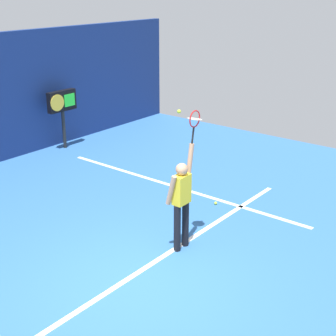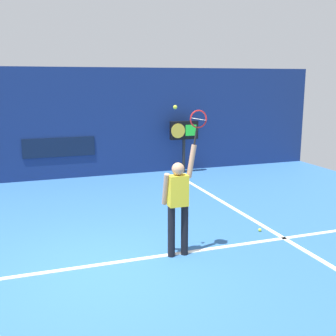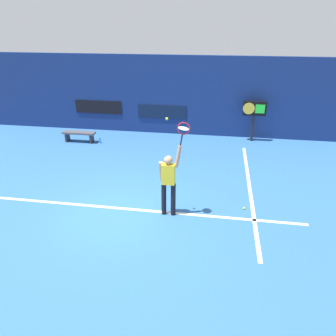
# 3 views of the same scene
# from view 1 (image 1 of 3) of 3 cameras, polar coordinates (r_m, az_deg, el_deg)

# --- Properties ---
(ground_plane) EXTENTS (18.00, 18.00, 0.00)m
(ground_plane) POSITION_cam_1_polar(r_m,az_deg,el_deg) (8.53, -3.59, -12.93)
(ground_plane) COLOR #2D609E
(court_baseline) EXTENTS (10.00, 0.10, 0.01)m
(court_baseline) POSITION_cam_1_polar(r_m,az_deg,el_deg) (8.63, -4.50, -12.48)
(court_baseline) COLOR white
(court_baseline) RESTS_ON ground_plane
(court_sideline) EXTENTS (0.10, 7.00, 0.01)m
(court_sideline) POSITION_cam_1_polar(r_m,az_deg,el_deg) (12.14, 0.92, -2.18)
(court_sideline) COLOR white
(court_sideline) RESTS_ON ground_plane
(tennis_player) EXTENTS (0.58, 0.31, 1.99)m
(tennis_player) POSITION_cam_1_polar(r_m,az_deg,el_deg) (9.05, 1.54, -3.50)
(tennis_player) COLOR black
(tennis_player) RESTS_ON ground_plane
(tennis_racket) EXTENTS (0.36, 0.27, 0.62)m
(tennis_racket) POSITION_cam_1_polar(r_m,az_deg,el_deg) (8.86, 3.05, 5.40)
(tennis_racket) COLOR black
(tennis_ball) EXTENTS (0.07, 0.07, 0.07)m
(tennis_ball) POSITION_cam_1_polar(r_m,az_deg,el_deg) (8.51, 1.27, 6.47)
(tennis_ball) COLOR #CCE033
(scoreboard_clock) EXTENTS (0.96, 0.20, 1.73)m
(scoreboard_clock) POSITION_cam_1_polar(r_m,az_deg,el_deg) (14.99, -12.01, 7.20)
(scoreboard_clock) COLOR black
(scoreboard_clock) RESTS_ON ground_plane
(spare_ball) EXTENTS (0.07, 0.07, 0.07)m
(spare_ball) POSITION_cam_1_polar(r_m,az_deg,el_deg) (11.26, 5.46, -4.01)
(spare_ball) COLOR #CCE033
(spare_ball) RESTS_ON ground_plane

